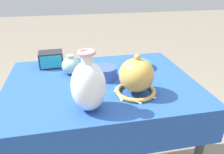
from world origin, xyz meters
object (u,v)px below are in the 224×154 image
(vase_tall_bulbous, at_px, (88,85))
(jar_round_celadon, at_px, (71,65))
(bowl_shallow_teal, at_px, (141,64))
(pot_squat_cobalt, at_px, (105,73))
(mosaic_tile_box, at_px, (51,59))
(vase_dome_bell, at_px, (136,78))

(vase_tall_bulbous, xyz_separation_m, jar_round_celadon, (-0.07, 0.40, -0.07))
(vase_tall_bulbous, height_order, bowl_shallow_teal, vase_tall_bulbous)
(pot_squat_cobalt, bearing_deg, mosaic_tile_box, 141.46)
(vase_dome_bell, height_order, pot_squat_cobalt, vase_dome_bell)
(jar_round_celadon, relative_size, pot_squat_cobalt, 0.82)
(bowl_shallow_teal, relative_size, pot_squat_cobalt, 1.13)
(bowl_shallow_teal, bearing_deg, vase_dome_bell, -112.41)
(vase_dome_bell, distance_m, jar_round_celadon, 0.44)
(mosaic_tile_box, distance_m, bowl_shallow_teal, 0.58)
(vase_tall_bulbous, bearing_deg, pot_squat_cobalt, 68.04)
(vase_dome_bell, height_order, mosaic_tile_box, vase_dome_bell)
(vase_dome_bell, xyz_separation_m, jar_round_celadon, (-0.31, 0.31, -0.03))
(jar_round_celadon, height_order, pot_squat_cobalt, jar_round_celadon)
(vase_tall_bulbous, height_order, jar_round_celadon, vase_tall_bulbous)
(vase_tall_bulbous, distance_m, pot_squat_cobalt, 0.33)
(vase_dome_bell, bearing_deg, bowl_shallow_teal, 67.59)
(jar_round_celadon, bearing_deg, bowl_shallow_teal, 0.75)
(vase_dome_bell, distance_m, mosaic_tile_box, 0.62)
(mosaic_tile_box, height_order, bowl_shallow_teal, mosaic_tile_box)
(mosaic_tile_box, bearing_deg, vase_dome_bell, -48.76)
(bowl_shallow_teal, bearing_deg, pot_squat_cobalt, -156.55)
(vase_tall_bulbous, distance_m, mosaic_tile_box, 0.58)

